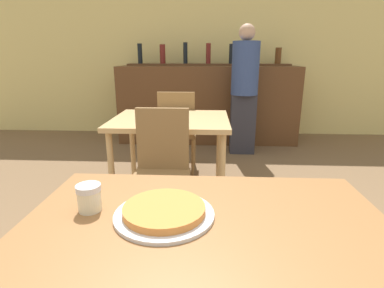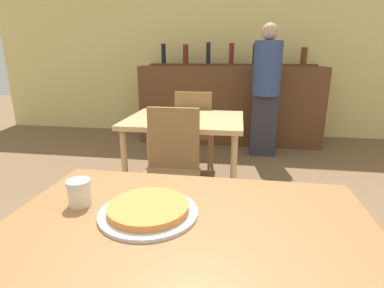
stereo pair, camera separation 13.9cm
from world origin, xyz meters
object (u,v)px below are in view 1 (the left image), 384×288
(chair_far_side_back, at_px, (177,127))
(cheese_shaker, at_px, (88,197))
(pizza_tray, at_px, (163,212))
(person_standing, at_px, (244,86))
(chair_far_side_front, at_px, (161,165))

(chair_far_side_back, bearing_deg, cheese_shaker, 88.35)
(pizza_tray, height_order, person_standing, person_standing)
(chair_far_side_back, bearing_deg, chair_far_side_front, 90.00)
(chair_far_side_front, height_order, pizza_tray, chair_far_side_front)
(person_standing, bearing_deg, chair_far_side_back, -136.18)
(pizza_tray, distance_m, cheese_shaker, 0.26)
(chair_far_side_back, bearing_deg, pizza_tray, 94.71)
(cheese_shaker, bearing_deg, chair_far_side_front, 86.63)
(pizza_tray, xyz_separation_m, person_standing, (0.60, 3.03, 0.10))
(chair_far_side_front, xyz_separation_m, chair_far_side_back, (0.00, 1.15, 0.00))
(chair_far_side_front, height_order, chair_far_side_back, same)
(cheese_shaker, distance_m, person_standing, 3.12)
(chair_far_side_back, relative_size, cheese_shaker, 9.94)
(chair_far_side_front, bearing_deg, chair_far_side_back, 90.00)
(chair_far_side_back, relative_size, pizza_tray, 2.81)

